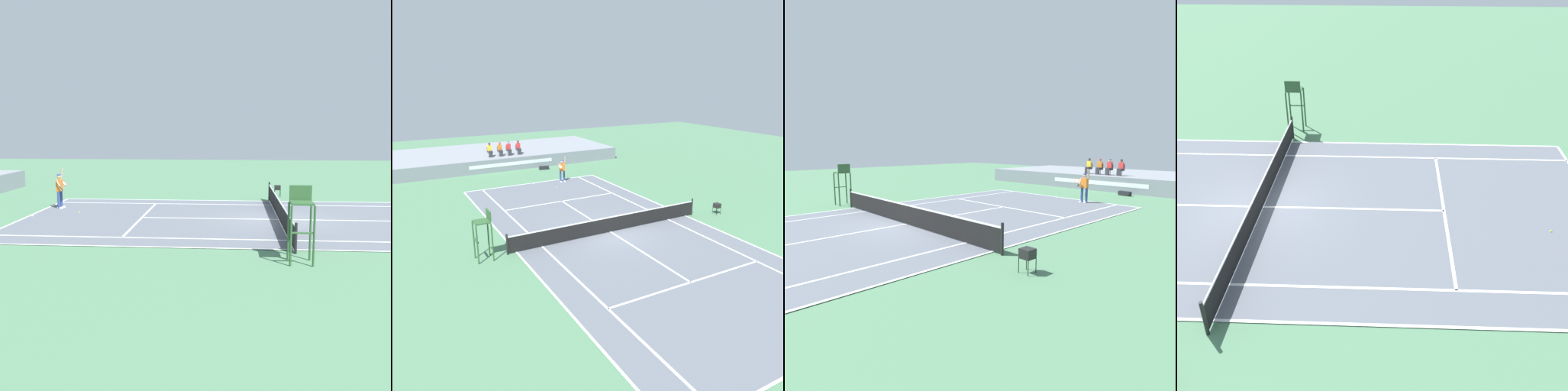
% 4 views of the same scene
% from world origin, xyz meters
% --- Properties ---
extents(ground_plane, '(80.00, 80.00, 0.00)m').
position_xyz_m(ground_plane, '(0.00, 0.00, 0.00)').
color(ground_plane, '#4C7A56').
extents(court, '(11.08, 23.88, 0.03)m').
position_xyz_m(court, '(0.00, 0.00, 0.01)').
color(court, slate).
rests_on(court, ground).
extents(net, '(11.98, 0.10, 1.07)m').
position_xyz_m(net, '(0.00, 0.00, 0.52)').
color(net, black).
rests_on(net, ground).
extents(tennis_ball, '(0.07, 0.07, 0.07)m').
position_xyz_m(tennis_ball, '(1.13, 9.81, 0.03)').
color(tennis_ball, '#D1E533').
rests_on(tennis_ball, ground).
extents(umpire_chair, '(0.77, 0.77, 2.44)m').
position_xyz_m(umpire_chair, '(-7.01, 0.00, 1.56)').
color(umpire_chair, '#2D562D').
rests_on(umpire_chair, ground).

